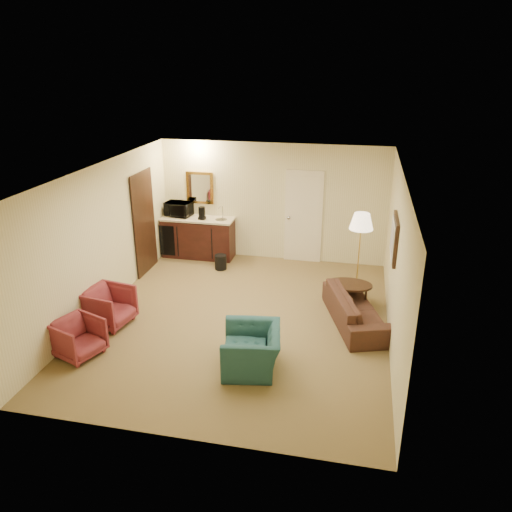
{
  "coord_description": "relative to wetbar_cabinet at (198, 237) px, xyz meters",
  "views": [
    {
      "loc": [
        1.86,
        -7.46,
        4.24
      ],
      "look_at": [
        0.16,
        0.5,
        1.01
      ],
      "focal_mm": 35.0,
      "sensor_mm": 36.0,
      "label": 1
    }
  ],
  "objects": [
    {
      "name": "coffee_table",
      "position": [
        3.45,
        -1.87,
        -0.22
      ],
      "size": [
        0.98,
        0.83,
        0.48
      ],
      "primitive_type": "cube",
      "rotation": [
        0.0,
        0.0,
        0.37
      ],
      "color": "black",
      "rests_on": "ground"
    },
    {
      "name": "rose_chair_near",
      "position": [
        -0.5,
        -3.33,
        -0.1
      ],
      "size": [
        0.77,
        0.81,
        0.73
      ],
      "primitive_type": "imported",
      "rotation": [
        0.0,
        0.0,
        1.41
      ],
      "color": "maroon",
      "rests_on": "ground"
    },
    {
      "name": "room_walls",
      "position": [
        1.55,
        -1.95,
        1.26
      ],
      "size": [
        5.02,
        6.01,
        2.61
      ],
      "color": "beige",
      "rests_on": "ground"
    },
    {
      "name": "waste_bin",
      "position": [
        0.69,
        -0.62,
        -0.3
      ],
      "size": [
        0.32,
        0.32,
        0.32
      ],
      "primitive_type": "cylinder",
      "rotation": [
        0.0,
        0.0,
        -0.31
      ],
      "color": "black",
      "rests_on": "ground"
    },
    {
      "name": "sofa",
      "position": [
        3.6,
        -2.42,
        -0.1
      ],
      "size": [
        1.1,
        1.94,
        0.73
      ],
      "primitive_type": "imported",
      "rotation": [
        0.0,
        0.0,
        1.89
      ],
      "color": "black",
      "rests_on": "ground"
    },
    {
      "name": "rose_chair_far",
      "position": [
        -0.5,
        -4.32,
        -0.13
      ],
      "size": [
        0.78,
        0.81,
        0.66
      ],
      "primitive_type": "imported",
      "rotation": [
        0.0,
        0.0,
        1.21
      ],
      "color": "maroon",
      "rests_on": "ground"
    },
    {
      "name": "wetbar_cabinet",
      "position": [
        0.0,
        0.0,
        0.0
      ],
      "size": [
        1.64,
        0.58,
        0.92
      ],
      "primitive_type": "cube",
      "color": "#381512",
      "rests_on": "ground"
    },
    {
      "name": "coffee_maker",
      "position": [
        0.13,
        -0.06,
        0.6
      ],
      "size": [
        0.19,
        0.19,
        0.28
      ],
      "primitive_type": "cylinder",
      "rotation": [
        0.0,
        0.0,
        -0.35
      ],
      "color": "black",
      "rests_on": "wetbar_cabinet"
    },
    {
      "name": "teal_armchair",
      "position": [
        2.15,
        -4.1,
        -0.05
      ],
      "size": [
        0.77,
        1.04,
        0.83
      ],
      "primitive_type": "imported",
      "rotation": [
        0.0,
        0.0,
        -1.4
      ],
      "color": "#1E464C",
      "rests_on": "ground"
    },
    {
      "name": "floor_lamp",
      "position": [
        3.58,
        -1.32,
        0.37
      ],
      "size": [
        0.47,
        0.47,
        1.65
      ],
      "primitive_type": "cube",
      "rotation": [
        0.0,
        0.0,
        -0.07
      ],
      "color": "gold",
      "rests_on": "ground"
    },
    {
      "name": "ground",
      "position": [
        1.65,
        -2.72,
        -0.46
      ],
      "size": [
        6.0,
        6.0,
        0.0
      ],
      "primitive_type": "plane",
      "color": "olive",
      "rests_on": "ground"
    },
    {
      "name": "microwave",
      "position": [
        -0.47,
        0.08,
        0.65
      ],
      "size": [
        0.61,
        0.4,
        0.39
      ],
      "primitive_type": "imported",
      "rotation": [
        0.0,
        0.0,
        -0.15
      ],
      "color": "black",
      "rests_on": "wetbar_cabinet"
    }
  ]
}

